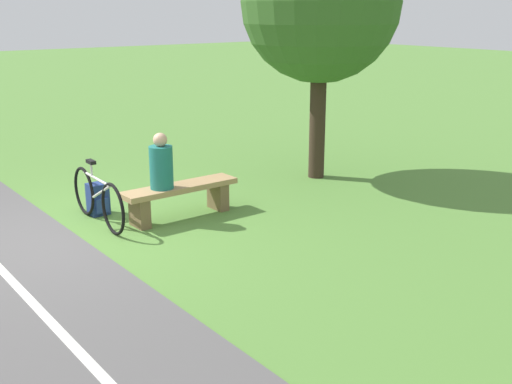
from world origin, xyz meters
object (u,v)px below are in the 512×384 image
object	(u,v)px
bench	(180,195)
bicycle	(98,198)
backpack	(98,199)
tree_far_left	(321,3)
person_seated	(161,165)

from	to	relation	value
bench	bicycle	world-z (taller)	bicycle
backpack	tree_far_left	world-z (taller)	tree_far_left
person_seated	bicycle	world-z (taller)	person_seated
person_seated	tree_far_left	bearing A→B (deg)	-172.24
tree_far_left	bicycle	bearing A→B (deg)	0.83
bench	bicycle	xyz separation A→B (m)	(1.07, -0.45, 0.04)
bench	person_seated	bearing A→B (deg)	-0.00
person_seated	backpack	xyz separation A→B (m)	(0.60, -0.86, -0.61)
bench	bicycle	bearing A→B (deg)	-23.37
bicycle	tree_far_left	world-z (taller)	tree_far_left
bicycle	tree_far_left	distance (m)	5.00
bench	backpack	size ratio (longest dim) A/B	3.75
person_seated	backpack	size ratio (longest dim) A/B	1.68
bench	backpack	world-z (taller)	bench
tree_far_left	person_seated	bearing A→B (deg)	8.47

